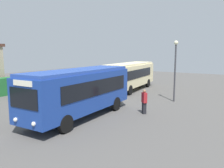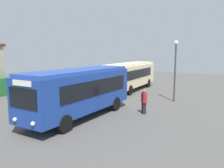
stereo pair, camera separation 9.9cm
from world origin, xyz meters
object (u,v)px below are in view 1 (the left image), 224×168
Objects in this scene: person_left at (144,101)px; lamppost at (175,64)px; bus_cream at (130,74)px; person_center at (110,80)px; bus_blue at (80,90)px.

lamppost is at bearing 34.86° from person_left.
bus_cream is 5.14× the size of person_center.
bus_cream is at bearing -170.38° from bus_blue.
person_center is at bearing 85.83° from person_left.
lamppost reaches higher than bus_blue.
person_left is (-8.37, -5.52, -0.85)m from bus_cream.
lamppost is (8.09, -3.75, 1.47)m from bus_blue.
lamppost reaches higher than person_left.
bus_cream is 5.51× the size of person_left.
lamppost is at bearing -123.83° from bus_cream.
person_left is 5.62m from lamppost.
person_center is at bearing 85.85° from bus_cream.
bus_cream reaches higher than person_center.
bus_blue is 5.18× the size of person_left.
bus_blue is at bearing -134.89° from person_center.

